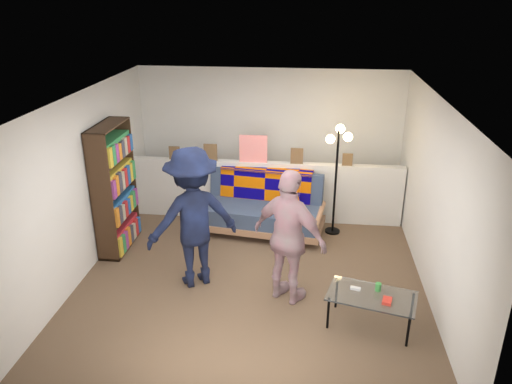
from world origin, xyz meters
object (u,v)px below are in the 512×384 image
at_px(futon_sofa, 263,208).
at_px(bookshelf, 115,192).
at_px(coffee_table, 372,297).
at_px(person_right, 289,238).
at_px(floor_lamp, 338,158).
at_px(person_left, 193,218).

xyz_separation_m(futon_sofa, bookshelf, (-2.09, -0.78, 0.49)).
relative_size(coffee_table, person_right, 0.63).
distance_m(bookshelf, person_right, 2.80).
bearing_deg(floor_lamp, person_right, -107.73).
bearing_deg(person_right, floor_lamp, -76.96).
xyz_separation_m(coffee_table, floor_lamp, (-0.35, 2.39, 0.85)).
distance_m(futon_sofa, floor_lamp, 1.40).
height_order(futon_sofa, person_right, person_right).
height_order(futon_sofa, bookshelf, bookshelf).
bearing_deg(coffee_table, floor_lamp, 98.28).
distance_m(futon_sofa, person_left, 1.84).
bearing_deg(coffee_table, futon_sofa, 122.51).
height_order(floor_lamp, person_right, floor_lamp).
height_order(bookshelf, coffee_table, bookshelf).
relative_size(bookshelf, person_left, 1.02).
distance_m(futon_sofa, bookshelf, 2.28).
bearing_deg(floor_lamp, bookshelf, -165.02).
relative_size(coffee_table, floor_lamp, 0.62).
distance_m(coffee_table, person_left, 2.38).
xyz_separation_m(bookshelf, coffee_table, (3.55, -1.53, -0.49)).
bearing_deg(person_right, bookshelf, 8.01).
xyz_separation_m(floor_lamp, person_left, (-1.86, -1.68, -0.31)).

